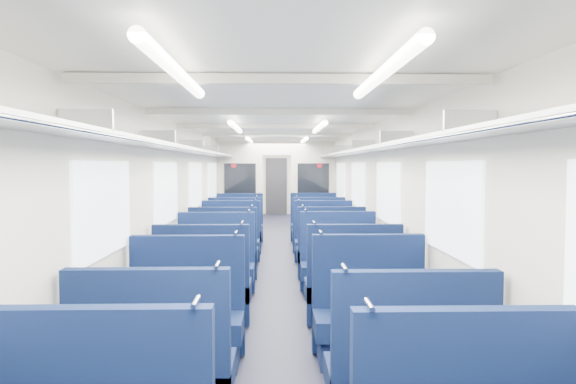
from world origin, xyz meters
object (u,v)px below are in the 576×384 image
seat_8 (203,292)px  seat_16 (235,235)px  seat_4 (154,380)px  seat_13 (330,255)px  seat_9 (352,291)px  seat_14 (230,244)px  seat_10 (216,270)px  seat_18 (239,228)px  seat_12 (224,256)px  end_door (276,186)px  seat_6 (186,323)px  seat_17 (318,235)px  seat_19 (314,227)px  seat_5 (409,384)px  bulkhead (277,187)px  seat_7 (370,321)px  seat_11 (339,269)px  seat_15 (324,244)px

seat_8 → seat_16: bearing=90.0°
seat_4 → seat_13: bearing=70.2°
seat_4 → seat_9: (1.66, 2.31, 0.00)m
seat_14 → seat_10: bearing=-90.0°
seat_18 → seat_12: bearing=-90.0°
end_door → seat_18: 6.98m
end_door → seat_6: bearing=-93.5°
seat_6 → seat_8: bearing=90.0°
seat_14 → seat_17: bearing=35.5°
seat_19 → seat_5: bearing=-90.0°
seat_8 → seat_17: same height
seat_9 → seat_17: (0.00, 4.59, 0.00)m
seat_8 → seat_9: (1.66, -0.01, 0.00)m
bulkhead → seat_18: size_ratio=2.42×
seat_14 → seat_18: same height
seat_13 → seat_18: same height
end_door → seat_19: end_door is taller
seat_16 → seat_17: 1.66m
bulkhead → seat_10: bulkhead is taller
seat_14 → seat_18: (0.00, 2.28, 0.00)m
seat_19 → seat_7: bearing=-90.0°
seat_8 → seat_16: same height
seat_4 → seat_14: 5.72m
bulkhead → seat_9: size_ratio=2.42×
seat_6 → seat_18: 6.80m
bulkhead → seat_4: (-0.83, -8.96, -0.88)m
seat_8 → seat_14: size_ratio=1.00×
seat_17 → seat_18: same height
seat_7 → seat_12: same height
seat_5 → seat_18: 8.27m
seat_17 → seat_16: bearing=-178.6°
seat_6 → seat_14: (0.00, 4.53, 0.00)m
seat_10 → seat_18: 4.52m
seat_4 → seat_11: same height
bulkhead → seat_15: bulkhead is taller
seat_9 → seat_19: size_ratio=1.00×
seat_5 → seat_11: bearing=90.0°
end_door → seat_16: (-0.83, -8.04, -0.64)m
seat_7 → seat_8: 1.99m
bulkhead → seat_9: bearing=-82.9°
seat_11 → seat_7: bearing=-90.0°
seat_18 → seat_17: bearing=-33.4°
seat_18 → end_door: bearing=83.1°
seat_8 → seat_10: 1.15m
end_door → seat_12: 10.38m
seat_17 → seat_19: same height
seat_9 → seat_10: size_ratio=1.00×
seat_5 → seat_9: 2.41m
seat_9 → seat_16: (-1.66, 4.55, 0.00)m
seat_15 → seat_18: (-1.66, 2.33, 0.00)m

